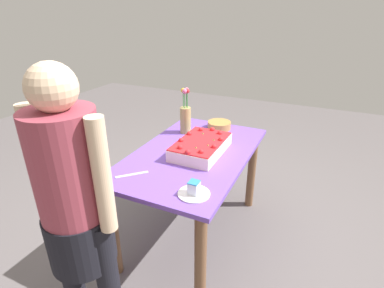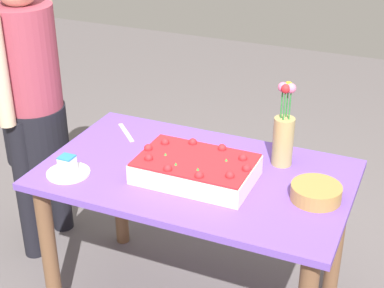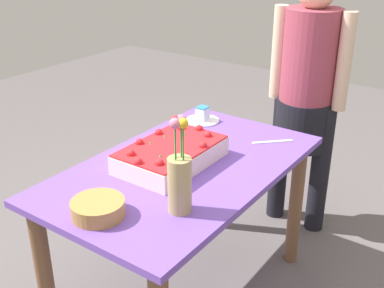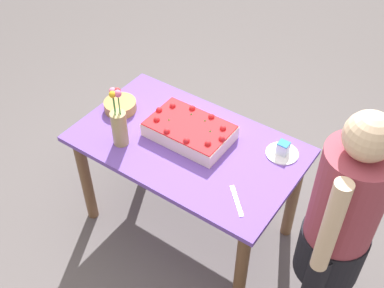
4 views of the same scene
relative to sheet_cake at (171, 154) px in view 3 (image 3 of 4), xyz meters
name	(u,v)px [view 3 (image 3 of 4)]	position (x,y,z in m)	size (l,w,h in m)	color
dining_table	(184,191)	(0.02, -0.05, -0.18)	(1.28, 0.77, 0.73)	#6D48B2
sheet_cake	(171,154)	(0.00, 0.00, 0.00)	(0.47, 0.30, 0.11)	white
serving_plate_with_slice	(202,117)	(0.50, 0.17, -0.02)	(0.18, 0.18, 0.08)	white
cake_knife	(272,142)	(0.47, -0.26, -0.04)	(0.20, 0.02, 0.00)	silver
flower_vase	(180,177)	(-0.29, -0.26, 0.09)	(0.09, 0.09, 0.37)	tan
fruit_bowl	(98,208)	(-0.48, -0.04, -0.02)	(0.20, 0.20, 0.06)	#AD8140
person_standing	(307,90)	(0.96, -0.21, 0.08)	(0.31, 0.45, 1.49)	black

